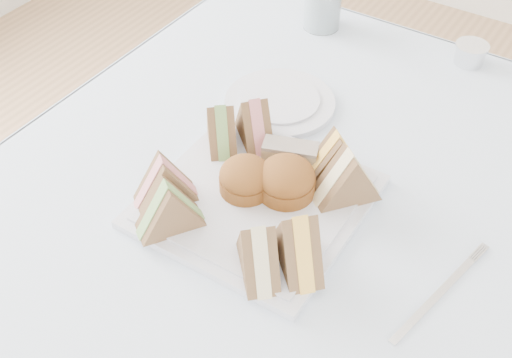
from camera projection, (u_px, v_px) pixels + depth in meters
The scene contains 18 objects.
table at pixel (316, 349), 1.18m from camera, with size 0.90×0.90×0.74m, color brown.
tablecloth at pixel (334, 210), 0.92m from camera, with size 1.02×1.02×0.01m, color silver.
serving_plate at pixel (256, 201), 0.92m from camera, with size 0.29×0.29×0.01m, color silver.
sandwich_fl_a at pixel (164, 179), 0.88m from camera, with size 0.09×0.04×0.08m, color brown, non-canonical shape.
sandwich_fl_b at pixel (169, 205), 0.85m from camera, with size 0.09×0.04×0.08m, color brown, non-canonical shape.
sandwich_fr_a at pixel (298, 240), 0.80m from camera, with size 0.10×0.05×0.09m, color brown, non-canonical shape.
sandwich_fr_b at pixel (258, 249), 0.79m from camera, with size 0.09×0.04×0.08m, color brown, non-canonical shape.
sandwich_bl_a at pixel (221, 126), 0.97m from camera, with size 0.09×0.04×0.08m, color brown, non-canonical shape.
sandwich_bl_b at pixel (254, 120), 0.97m from camera, with size 0.09×0.04×0.08m, color brown, non-canonical shape.
sandwich_br_a at pixel (348, 175), 0.88m from camera, with size 0.10×0.05×0.09m, color brown, non-canonical shape.
sandwich_br_b at pixel (336, 153), 0.92m from camera, with size 0.09×0.04×0.08m, color brown, non-canonical shape.
scone_left at pixel (246, 178), 0.90m from camera, with size 0.08×0.08×0.05m, color brown.
scone_right at pixel (286, 179), 0.90m from camera, with size 0.08×0.08×0.06m, color brown.
pastry_slice at pixel (290, 154), 0.95m from camera, with size 0.08×0.03×0.04m, color tan.
side_plate at pixel (280, 103), 1.08m from camera, with size 0.19×0.19×0.01m, color silver.
water_glass at pixel (323, 2), 1.23m from camera, with size 0.07×0.07×0.11m, color white.
tea_strainer at pixel (470, 55), 1.16m from camera, with size 0.06×0.06×0.03m, color silver.
fork at pixel (434, 300), 0.80m from camera, with size 0.01×0.18×0.00m, color silver.
Camera 1 is at (0.25, -0.58, 1.41)m, focal length 45.00 mm.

